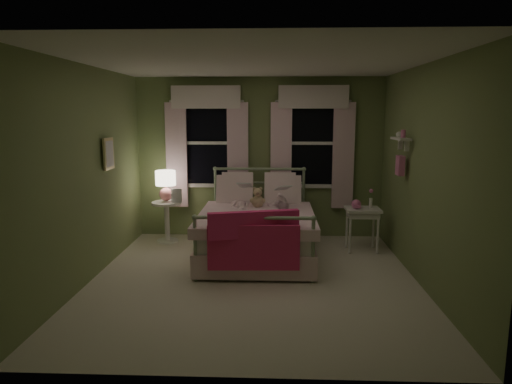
{
  "coord_description": "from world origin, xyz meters",
  "views": [
    {
      "loc": [
        0.25,
        -5.34,
        2.03
      ],
      "look_at": [
        0.0,
        0.6,
        1.0
      ],
      "focal_mm": 32.0,
      "sensor_mm": 36.0,
      "label": 1
    }
  ],
  "objects_px": {
    "teddy_bear": "(258,199)",
    "nightstand_left": "(167,216)",
    "nightstand_right": "(363,215)",
    "child_right": "(277,187)",
    "bed": "(257,230)",
    "child_left": "(239,185)",
    "table_lamp": "(166,183)"
  },
  "relations": [
    {
      "from": "child_left",
      "to": "nightstand_left",
      "type": "height_order",
      "value": "child_left"
    },
    {
      "from": "table_lamp",
      "to": "nightstand_right",
      "type": "distance_m",
      "value": 3.06
    },
    {
      "from": "child_right",
      "to": "nightstand_left",
      "type": "height_order",
      "value": "child_right"
    },
    {
      "from": "bed",
      "to": "child_right",
      "type": "height_order",
      "value": "child_right"
    },
    {
      "from": "nightstand_right",
      "to": "child_left",
      "type": "bearing_deg",
      "value": 177.33
    },
    {
      "from": "bed",
      "to": "child_right",
      "type": "bearing_deg",
      "value": 56.4
    },
    {
      "from": "nightstand_left",
      "to": "bed",
      "type": "bearing_deg",
      "value": -25.71
    },
    {
      "from": "bed",
      "to": "nightstand_left",
      "type": "bearing_deg",
      "value": 154.29
    },
    {
      "from": "teddy_bear",
      "to": "nightstand_left",
      "type": "bearing_deg",
      "value": 163.24
    },
    {
      "from": "nightstand_right",
      "to": "teddy_bear",
      "type": "bearing_deg",
      "value": -177.29
    },
    {
      "from": "teddy_bear",
      "to": "nightstand_right",
      "type": "height_order",
      "value": "teddy_bear"
    },
    {
      "from": "bed",
      "to": "table_lamp",
      "type": "distance_m",
      "value": 1.72
    },
    {
      "from": "nightstand_left",
      "to": "table_lamp",
      "type": "bearing_deg",
      "value": 0.0
    },
    {
      "from": "table_lamp",
      "to": "child_right",
      "type": "bearing_deg",
      "value": -9.18
    },
    {
      "from": "table_lamp",
      "to": "nightstand_right",
      "type": "height_order",
      "value": "table_lamp"
    },
    {
      "from": "nightstand_left",
      "to": "nightstand_right",
      "type": "xyz_separation_m",
      "value": [
        3.01,
        -0.37,
        0.13
      ]
    },
    {
      "from": "child_left",
      "to": "nightstand_right",
      "type": "xyz_separation_m",
      "value": [
        1.83,
        -0.09,
        -0.42
      ]
    },
    {
      "from": "child_right",
      "to": "teddy_bear",
      "type": "xyz_separation_m",
      "value": [
        -0.28,
        -0.16,
        -0.15
      ]
    },
    {
      "from": "child_left",
      "to": "nightstand_left",
      "type": "bearing_deg",
      "value": -26.63
    },
    {
      "from": "teddy_bear",
      "to": "nightstand_left",
      "type": "distance_m",
      "value": 1.57
    },
    {
      "from": "nightstand_left",
      "to": "child_right",
      "type": "bearing_deg",
      "value": -9.18
    },
    {
      "from": "child_left",
      "to": "child_right",
      "type": "distance_m",
      "value": 0.56
    },
    {
      "from": "child_right",
      "to": "child_left",
      "type": "bearing_deg",
      "value": -14.55
    },
    {
      "from": "table_lamp",
      "to": "nightstand_right",
      "type": "bearing_deg",
      "value": -6.94
    },
    {
      "from": "bed",
      "to": "teddy_bear",
      "type": "xyz_separation_m",
      "value": [
        -0.0,
        0.26,
        0.41
      ]
    },
    {
      "from": "nightstand_left",
      "to": "nightstand_right",
      "type": "distance_m",
      "value": 3.03
    },
    {
      "from": "bed",
      "to": "teddy_bear",
      "type": "distance_m",
      "value": 0.49
    },
    {
      "from": "child_left",
      "to": "table_lamp",
      "type": "bearing_deg",
      "value": -26.63
    },
    {
      "from": "child_left",
      "to": "table_lamp",
      "type": "relative_size",
      "value": 1.66
    },
    {
      "from": "nightstand_right",
      "to": "child_right",
      "type": "bearing_deg",
      "value": 176.16
    },
    {
      "from": "teddy_bear",
      "to": "nightstand_left",
      "type": "relative_size",
      "value": 0.48
    },
    {
      "from": "nightstand_left",
      "to": "table_lamp",
      "type": "height_order",
      "value": "table_lamp"
    }
  ]
}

